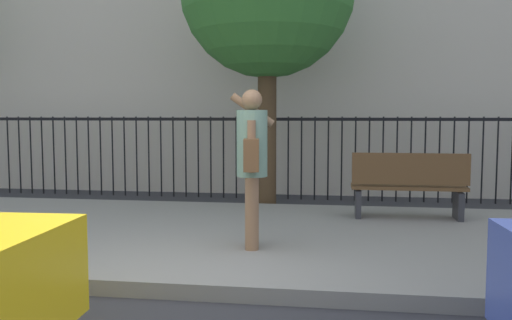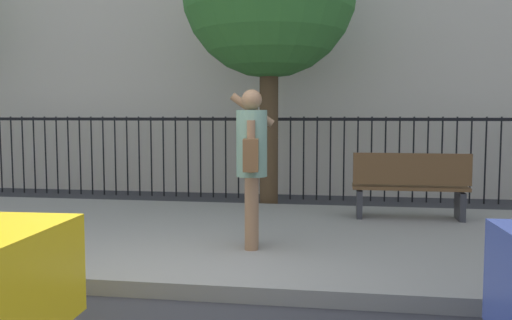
% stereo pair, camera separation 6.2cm
% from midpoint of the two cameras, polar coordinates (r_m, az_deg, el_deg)
% --- Properties ---
extents(ground_plane, '(60.00, 60.00, 0.00)m').
position_cam_midpoint_polar(ground_plane, '(5.01, -10.82, -14.27)').
color(ground_plane, '#333338').
extents(sidewalk, '(28.00, 4.40, 0.15)m').
position_cam_midpoint_polar(sidewalk, '(7.02, -4.84, -8.02)').
color(sidewalk, gray).
rests_on(sidewalk, ground).
extents(iron_fence, '(12.03, 0.04, 1.60)m').
position_cam_midpoint_polar(iron_fence, '(10.50, -0.22, 1.44)').
color(iron_fence, black).
rests_on(iron_fence, ground).
extents(pedestrian_on_phone, '(0.52, 0.68, 1.76)m').
position_cam_midpoint_polar(pedestrian_on_phone, '(5.93, -0.73, 0.39)').
color(pedestrian_on_phone, '#936B4C').
rests_on(pedestrian_on_phone, sidewalk).
extents(street_bench, '(1.60, 0.45, 0.95)m').
position_cam_midpoint_polar(street_bench, '(7.94, 15.61, -2.48)').
color(street_bench, brown).
rests_on(street_bench, sidewalk).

